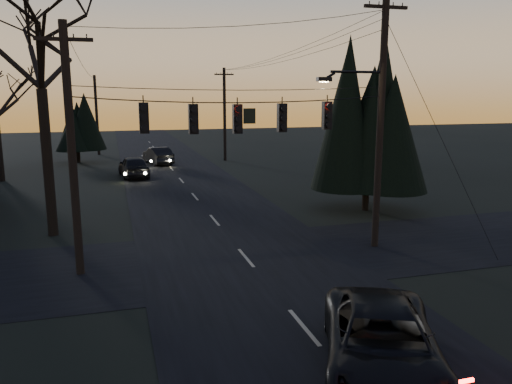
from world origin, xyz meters
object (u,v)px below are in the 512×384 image
object	(u,v)px
bare_tree_left	(36,25)
suv_near	(382,344)
utility_pole_far_r	(225,160)
sedan_oncoming_a	(134,167)
utility_pole_right	(374,246)
utility_pole_left	(81,274)
utility_pole_far_l	(99,155)
sedan_oncoming_b	(158,156)
evergreen_right	(369,118)

from	to	relation	value
bare_tree_left	suv_near	world-z (taller)	bare_tree_left
utility_pole_far_r	sedan_oncoming_a	xyz separation A→B (m)	(-8.70, -7.44, 0.80)
utility_pole_right	utility_pole_left	size ratio (longest dim) A/B	1.18
utility_pole_right	utility_pole_far_l	world-z (taller)	utility_pole_right
sedan_oncoming_b	utility_pole_far_r	bearing A→B (deg)	175.08
utility_pole_right	sedan_oncoming_a	xyz separation A→B (m)	(-8.70, 20.56, 0.80)
utility_pole_right	utility_pole_far_r	xyz separation A→B (m)	(0.00, 28.00, 0.00)
utility_pole_left	sedan_oncoming_b	bearing A→B (deg)	79.18
suv_near	sedan_oncoming_b	world-z (taller)	sedan_oncoming_b
bare_tree_left	utility_pole_far_r	bearing A→B (deg)	60.15
evergreen_right	utility_pole_far_l	bearing A→B (deg)	115.44
suv_near	utility_pole_far_l	bearing A→B (deg)	122.42
utility_pole_far_l	bare_tree_left	world-z (taller)	bare_tree_left
utility_pole_far_r	utility_pole_far_l	world-z (taller)	utility_pole_far_r
utility_pole_far_r	suv_near	distance (m)	36.94
suv_near	utility_pole_far_r	bearing A→B (deg)	106.44
utility_pole_far_r	evergreen_right	size ratio (longest dim) A/B	0.97
utility_pole_right	utility_pole_far_r	size ratio (longest dim) A/B	1.18
sedan_oncoming_a	sedan_oncoming_b	bearing A→B (deg)	-115.12
bare_tree_left	sedan_oncoming_a	xyz separation A→B (m)	(4.22, 15.08, -8.14)
bare_tree_left	sedan_oncoming_a	size ratio (longest dim) A/B	2.71
bare_tree_left	evergreen_right	size ratio (longest dim) A/B	1.47
utility_pole_left	utility_pole_far_r	distance (m)	30.27
utility_pole_right	utility_pole_far_l	xyz separation A→B (m)	(-11.50, 36.00, 0.00)
utility_pole_right	suv_near	xyz separation A→B (m)	(-4.70, -8.63, 0.75)
sedan_oncoming_a	evergreen_right	bearing A→B (deg)	122.92
evergreen_right	suv_near	world-z (taller)	evergreen_right
evergreen_right	utility_pole_left	bearing A→B (deg)	-157.31
sedan_oncoming_b	sedan_oncoming_a	bearing A→B (deg)	58.19
evergreen_right	suv_near	xyz separation A→B (m)	(-7.49, -14.60, -4.21)
utility_pole_far_r	sedan_oncoming_a	size ratio (longest dim) A/B	1.80
utility_pole_left	bare_tree_left	world-z (taller)	bare_tree_left
utility_pole_far_l	sedan_oncoming_a	size ratio (longest dim) A/B	1.69
utility_pole_far_r	sedan_oncoming_a	bearing A→B (deg)	-139.47
utility_pole_right	sedan_oncoming_b	xyz separation A→B (m)	(-6.30, 27.22, 0.75)
evergreen_right	sedan_oncoming_a	size ratio (longest dim) A/B	1.85
evergreen_right	sedan_oncoming_b	xyz separation A→B (m)	(-9.09, 21.25, -4.20)
bare_tree_left	evergreen_right	world-z (taller)	bare_tree_left
bare_tree_left	sedan_oncoming_a	world-z (taller)	bare_tree_left
utility_pole_far_l	evergreen_right	size ratio (longest dim) A/B	0.92
utility_pole_far_l	bare_tree_left	bearing A→B (deg)	-92.66
utility_pole_left	evergreen_right	bearing A→B (deg)	22.69
utility_pole_far_l	sedan_oncoming_a	bearing A→B (deg)	-79.72
bare_tree_left	sedan_oncoming_b	bearing A→B (deg)	73.06
suv_near	sedan_oncoming_a	size ratio (longest dim) A/B	1.14
utility_pole_right	bare_tree_left	world-z (taller)	bare_tree_left
utility_pole_right	sedan_oncoming_a	bearing A→B (deg)	112.94
utility_pole_far_l	evergreen_right	bearing A→B (deg)	-64.56
utility_pole_far_l	evergreen_right	xyz separation A→B (m)	(14.29, -30.03, 4.96)
utility_pole_far_l	sedan_oncoming_b	size ratio (longest dim) A/B	1.75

